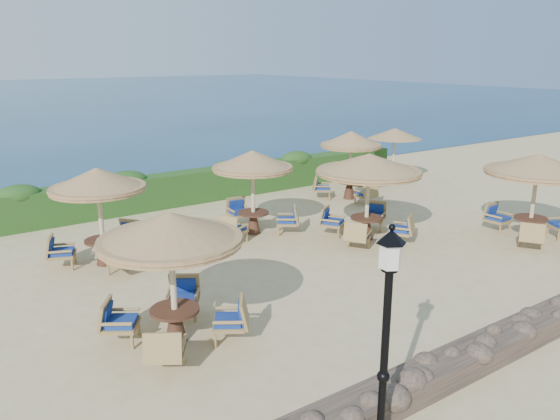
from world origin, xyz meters
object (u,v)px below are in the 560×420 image
(cafe_set_0, at_px, (171,255))
(cafe_set_4, at_px, (253,177))
(cafe_set_1, at_px, (368,178))
(cafe_set_3, at_px, (99,199))
(cafe_set_2, at_px, (536,177))
(extra_parasol, at_px, (395,134))
(lamp_post, at_px, (385,353))
(cafe_set_5, at_px, (351,154))

(cafe_set_0, relative_size, cafe_set_4, 1.00)
(cafe_set_1, xyz_separation_m, cafe_set_3, (-7.25, 2.45, -0.08))
(cafe_set_2, height_order, cafe_set_3, same)
(extra_parasol, bearing_deg, cafe_set_3, -169.21)
(lamp_post, bearing_deg, cafe_set_0, 103.71)
(extra_parasol, xyz_separation_m, cafe_set_3, (-13.56, -2.58, -0.34))
(lamp_post, height_order, cafe_set_2, lamp_post)
(cafe_set_0, relative_size, cafe_set_3, 1.00)
(cafe_set_0, relative_size, cafe_set_2, 0.90)
(cafe_set_1, bearing_deg, cafe_set_4, 136.23)
(cafe_set_2, bearing_deg, cafe_set_1, 144.86)
(cafe_set_2, height_order, cafe_set_5, same)
(lamp_post, bearing_deg, cafe_set_4, 68.27)
(lamp_post, bearing_deg, extra_parasol, 43.60)
(extra_parasol, distance_m, cafe_set_1, 8.08)
(cafe_set_3, bearing_deg, cafe_set_5, 8.73)
(cafe_set_1, distance_m, cafe_set_3, 7.65)
(cafe_set_1, bearing_deg, lamp_post, -132.04)
(cafe_set_0, bearing_deg, cafe_set_2, -1.99)
(cafe_set_0, relative_size, cafe_set_1, 0.87)
(cafe_set_1, bearing_deg, cafe_set_3, 161.31)
(lamp_post, height_order, cafe_set_3, lamp_post)
(cafe_set_0, bearing_deg, cafe_set_3, 88.45)
(cafe_set_0, bearing_deg, cafe_set_1, 18.48)
(lamp_post, height_order, cafe_set_0, lamp_post)
(cafe_set_2, distance_m, cafe_set_4, 8.47)
(extra_parasol, bearing_deg, cafe_set_2, -105.89)
(lamp_post, xyz_separation_m, cafe_set_3, (-0.96, 9.42, 0.28))
(cafe_set_3, distance_m, cafe_set_5, 10.23)
(cafe_set_1, distance_m, cafe_set_5, 4.92)
(cafe_set_0, bearing_deg, cafe_set_4, 45.31)
(extra_parasol, relative_size, cafe_set_2, 0.79)
(lamp_post, height_order, cafe_set_5, lamp_post)
(cafe_set_4, height_order, cafe_set_5, same)
(cafe_set_0, height_order, cafe_set_2, same)
(cafe_set_1, height_order, cafe_set_5, same)
(cafe_set_0, xyz_separation_m, cafe_set_5, (10.24, 6.47, -0.02))
(extra_parasol, relative_size, cafe_set_1, 0.76)
(cafe_set_2, bearing_deg, cafe_set_0, 178.01)
(cafe_set_5, bearing_deg, lamp_post, -129.83)
(cafe_set_3, xyz_separation_m, cafe_set_4, (4.71, -0.02, 0.00))
(extra_parasol, height_order, cafe_set_0, cafe_set_0)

